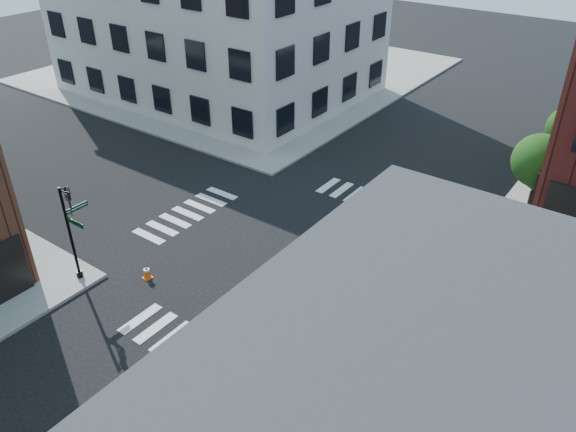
{
  "coord_description": "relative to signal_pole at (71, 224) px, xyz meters",
  "views": [
    {
      "loc": [
        12.17,
        -17.29,
        15.25
      ],
      "look_at": [
        -0.17,
        -0.39,
        2.5
      ],
      "focal_mm": 35.0,
      "sensor_mm": 36.0,
      "label": 1
    }
  ],
  "objects": [
    {
      "name": "traffic_cone",
      "position": [
        2.23,
        1.68,
        -2.53
      ],
      "size": [
        0.41,
        0.41,
        0.69
      ],
      "rotation": [
        0.0,
        0.0,
        -0.1
      ],
      "color": "#F8560B",
      "rests_on": "ground"
    },
    {
      "name": "sidewalk_nw",
      "position": [
        -14.28,
        27.68,
        -2.78
      ],
      "size": [
        30.0,
        30.0,
        0.15
      ],
      "primitive_type": "cube",
      "color": "gray",
      "rests_on": "ground"
    },
    {
      "name": "tree_near",
      "position": [
        14.28,
        16.65,
        0.3
      ],
      "size": [
        2.69,
        2.69,
        4.49
      ],
      "color": "black",
      "rests_on": "ground"
    },
    {
      "name": "building_nw",
      "position": [
        -12.28,
        22.68,
        2.64
      ],
      "size": [
        22.0,
        16.0,
        11.0
      ],
      "primitive_type": "cube",
      "color": "silver",
      "rests_on": "ground"
    },
    {
      "name": "tree_far",
      "position": [
        14.28,
        22.65,
        0.02
      ],
      "size": [
        2.43,
        2.43,
        4.07
      ],
      "color": "black",
      "rests_on": "ground"
    },
    {
      "name": "ground",
      "position": [
        6.72,
        6.68,
        -2.86
      ],
      "size": [
        120.0,
        120.0,
        0.0
      ],
      "primitive_type": "plane",
      "color": "black",
      "rests_on": "ground"
    },
    {
      "name": "signal_pole",
      "position": [
        0.0,
        0.0,
        0.0
      ],
      "size": [
        1.29,
        1.24,
        4.6
      ],
      "color": "black",
      "rests_on": "ground"
    }
  ]
}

